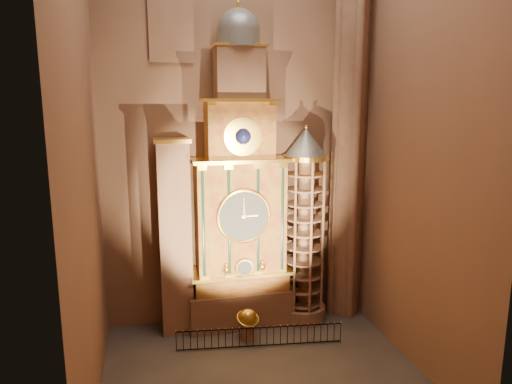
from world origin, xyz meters
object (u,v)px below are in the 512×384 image
object	(u,v)px
portrait_tower	(175,237)
stair_turret	(304,228)
celestial_globe	(248,322)
iron_railing	(260,337)
astronomical_clock	(240,205)

from	to	relation	value
portrait_tower	stair_turret	bearing A→B (deg)	-2.33
stair_turret	celestial_globe	size ratio (longest dim) A/B	6.45
stair_turret	iron_railing	bearing A→B (deg)	-141.06
portrait_tower	iron_railing	distance (m)	6.59
celestial_globe	iron_railing	xyz separation A→B (m)	(0.43, -0.82, -0.45)
iron_railing	celestial_globe	bearing A→B (deg)	117.70
portrait_tower	stair_turret	distance (m)	6.91
portrait_tower	celestial_globe	bearing A→B (deg)	-29.90
stair_turret	astronomical_clock	bearing A→B (deg)	175.70
portrait_tower	celestial_globe	world-z (taller)	portrait_tower
astronomical_clock	stair_turret	size ratio (longest dim) A/B	1.55
stair_turret	iron_railing	size ratio (longest dim) A/B	1.33
astronomical_clock	celestial_globe	xyz separation A→B (m)	(-0.01, -1.93, -5.67)
iron_railing	portrait_tower	bearing A→B (deg)	144.02
celestial_globe	iron_railing	bearing A→B (deg)	-62.30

